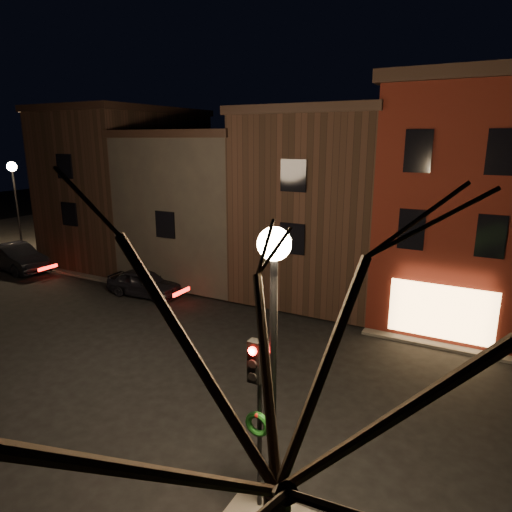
{
  "coord_description": "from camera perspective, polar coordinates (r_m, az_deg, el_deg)",
  "views": [
    {
      "loc": [
        9.59,
        -12.93,
        8.07
      ],
      "look_at": [
        0.6,
        3.7,
        3.2
      ],
      "focal_mm": 32.0,
      "sensor_mm": 36.0,
      "label": 1
    }
  ],
  "objects": [
    {
      "name": "row_building_a",
      "position": [
        25.0,
        9.34,
        6.82
      ],
      "size": [
        7.3,
        10.3,
        9.4
      ],
      "color": "black",
      "rests_on": "ground"
    },
    {
      "name": "corner_building",
      "position": [
        22.62,
        24.33,
        6.4
      ],
      "size": [
        6.5,
        8.5,
        10.5
      ],
      "color": "#4F150E",
      "rests_on": "ground"
    },
    {
      "name": "ground",
      "position": [
        18.01,
        -7.46,
        -12.31
      ],
      "size": [
        120.0,
        120.0,
        0.0
      ],
      "primitive_type": "plane",
      "color": "black",
      "rests_on": "ground"
    },
    {
      "name": "parked_car_b",
      "position": [
        32.3,
        -27.84,
        -0.17
      ],
      "size": [
        5.34,
        2.42,
        1.7
      ],
      "primitive_type": "imported",
      "rotation": [
        0.0,
        0.0,
        1.45
      ],
      "color": "black",
      "rests_on": "ground"
    },
    {
      "name": "row_building_c",
      "position": [
        32.68,
        -15.67,
        8.68
      ],
      "size": [
        7.3,
        10.3,
        9.9
      ],
      "color": "black",
      "rests_on": "ground"
    },
    {
      "name": "row_building_b",
      "position": [
        28.25,
        -4.8,
        6.8
      ],
      "size": [
        7.8,
        10.3,
        8.4
      ],
      "color": "black",
      "rests_on": "ground"
    },
    {
      "name": "parked_car_a",
      "position": [
        24.77,
        -13.81,
        -3.3
      ],
      "size": [
        4.18,
        1.88,
        1.4
      ],
      "primitive_type": "imported",
      "rotation": [
        0.0,
        0.0,
        1.63
      ],
      "color": "black",
      "rests_on": "ground"
    },
    {
      "name": "bare_tree_right",
      "position": [
        5.26,
        3.0,
        -7.0
      ],
      "size": [
        6.4,
        6.4,
        8.5
      ],
      "color": "black",
      "rests_on": "sidewalk_near_right"
    },
    {
      "name": "sidewalk_far_left",
      "position": [
        44.99,
        -13.35,
        3.8
      ],
      "size": [
        30.0,
        30.0,
        0.12
      ],
      "primitive_type": "cube",
      "color": "#2D2B28",
      "rests_on": "ground"
    },
    {
      "name": "street_lamp_far",
      "position": [
        34.52,
        -28.0,
        7.98
      ],
      "size": [
        0.6,
        0.6,
        6.48
      ],
      "color": "black",
      "rests_on": "sidewalk_far_left"
    },
    {
      "name": "traffic_signal",
      "position": [
        9.93,
        0.15,
        -17.53
      ],
      "size": [
        0.58,
        0.38,
        4.05
      ],
      "color": "black",
      "rests_on": "sidewalk_near_right"
    },
    {
      "name": "street_lamp_near",
      "position": [
        8.24,
        2.23,
        -6.1
      ],
      "size": [
        0.6,
        0.6,
        6.48
      ],
      "color": "black",
      "rests_on": "sidewalk_near_right"
    }
  ]
}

